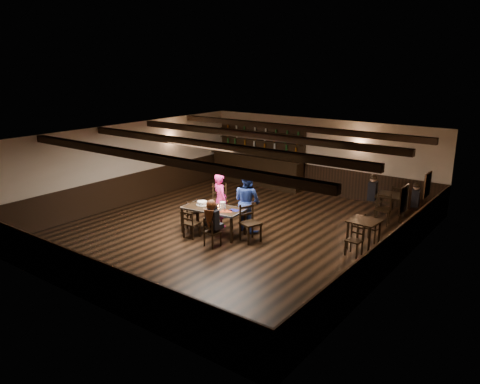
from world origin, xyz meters
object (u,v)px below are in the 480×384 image
Objects in this scene: bar_counter at (258,166)px; dining_table at (214,210)px; chair_near_right at (210,230)px; man_blue at (247,201)px; cake at (202,203)px; chair_near_left at (190,222)px; woman_pink at (220,200)px.

dining_table is at bearing -67.99° from bar_counter.
bar_counter is at bearing 113.91° from chair_near_right.
dining_table is 1.03× the size of man_blue.
chair_near_right is 2.27× the size of cake.
chair_near_left is 2.36× the size of cake.
chair_near_right is (0.56, -0.80, -0.23)m from dining_table.
woman_pink is (-0.26, 0.61, 0.10)m from dining_table.
chair_near_left is at bearing -78.02° from cake.
cake is at bearing 176.30° from dining_table.
chair_near_left reaches higher than chair_near_right.
cake is at bearing 97.94° from woman_pink.
chair_near_right is 1.62m from man_blue.
woman_pink is at bearing 120.07° from chair_near_right.
chair_near_right is 0.45× the size of man_blue.
woman_pink is 5.00m from bar_counter.
woman_pink reaches higher than chair_near_right.
chair_near_left is 1.04× the size of chair_near_right.
bar_counter is (-1.86, 4.64, -0.06)m from woman_pink.
cake is (-0.18, -0.58, 0.01)m from woman_pink.
bar_counter is at bearing 107.89° from cake.
bar_counter is (-1.69, 5.22, -0.07)m from cake.
cake is 0.08× the size of bar_counter.
bar_counter reaches higher than man_blue.
woman_pink is at bearing -68.10° from bar_counter.
chair_near_left is at bearing 113.35° from woman_pink.
dining_table is 5.29× the size of cake.
chair_near_left is 0.20× the size of bar_counter.
chair_near_left is 0.87m from chair_near_right.
chair_near_right is at bearing -10.18° from chair_near_left.
man_blue is at bearing 35.56° from cake.
cake is (-0.44, 0.03, 0.12)m from dining_table.
woman_pink is at bearing 72.94° from cake.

